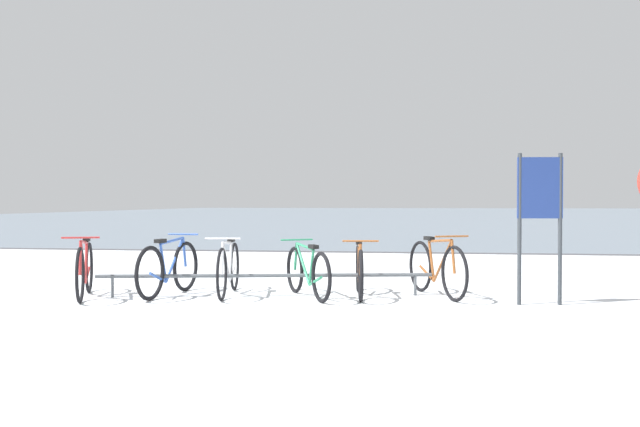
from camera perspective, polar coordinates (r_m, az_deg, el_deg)
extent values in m
cube|color=silver|center=(6.52, -0.89, -10.62)|extent=(80.00, 22.00, 0.08)
cube|color=slate|center=(72.33, 7.47, -0.03)|extent=(80.00, 110.00, 0.08)
cube|color=#47474C|center=(17.39, 4.90, -3.26)|extent=(80.00, 0.50, 0.05)
cylinder|color=#4C5156|center=(9.39, -4.49, -5.07)|extent=(4.41, 0.91, 0.05)
cylinder|color=#4C5156|center=(9.68, -16.59, -5.76)|extent=(0.04, 0.04, 0.28)
cylinder|color=#4C5156|center=(9.56, 7.77, -5.81)|extent=(0.04, 0.04, 0.28)
torus|color=black|center=(9.23, -18.99, -4.78)|extent=(0.29, 0.67, 0.70)
torus|color=black|center=(10.23, -18.33, -4.21)|extent=(0.29, 0.67, 0.70)
cylinder|color=#B22D2D|center=(9.54, -18.77, -3.82)|extent=(0.22, 0.51, 0.60)
cylinder|color=#B22D2D|center=(9.87, -18.55, -3.80)|extent=(0.10, 0.19, 0.53)
cylinder|color=#B22D2D|center=(9.60, -18.73, -2.22)|extent=(0.27, 0.63, 0.09)
cylinder|color=#B22D2D|center=(10.03, -18.46, -4.77)|extent=(0.19, 0.43, 0.19)
cylinder|color=#B22D2D|center=(9.25, -18.97, -3.48)|extent=(0.07, 0.12, 0.42)
cube|color=black|center=(9.93, -18.51, -2.03)|extent=(0.15, 0.22, 0.05)
cylinder|color=#B22D2D|center=(9.27, -18.96, -1.87)|extent=(0.44, 0.18, 0.02)
torus|color=black|center=(10.07, -10.91, -4.25)|extent=(0.15, 0.71, 0.71)
torus|color=black|center=(9.21, -13.71, -4.76)|extent=(0.15, 0.71, 0.71)
cylinder|color=#3359B2|center=(9.78, -11.77, -3.68)|extent=(0.11, 0.52, 0.59)
cylinder|color=#3359B2|center=(9.50, -12.68, -3.97)|extent=(0.06, 0.19, 0.53)
cylinder|color=#3359B2|center=(9.70, -11.98, -2.19)|extent=(0.12, 0.64, 0.08)
cylinder|color=#3359B2|center=(9.40, -13.07, -5.12)|extent=(0.10, 0.43, 0.19)
cylinder|color=#3359B2|center=(10.02, -11.01, -3.11)|extent=(0.05, 0.11, 0.41)
cube|color=black|center=(9.42, -12.90, -2.19)|extent=(0.11, 0.21, 0.05)
cylinder|color=#3359B2|center=(9.98, -11.11, -1.67)|extent=(0.46, 0.09, 0.02)
torus|color=black|center=(9.01, -8.02, -4.94)|extent=(0.12, 0.68, 0.68)
torus|color=black|center=(10.08, -6.99, -4.31)|extent=(0.12, 0.68, 0.68)
cylinder|color=silver|center=(9.35, -7.66, -3.96)|extent=(0.10, 0.57, 0.58)
cylinder|color=silver|center=(9.69, -7.33, -3.92)|extent=(0.06, 0.20, 0.52)
cylinder|color=silver|center=(9.41, -7.59, -2.37)|extent=(0.12, 0.70, 0.08)
cylinder|color=silver|center=(9.86, -7.19, -4.87)|extent=(0.09, 0.47, 0.19)
cylinder|color=silver|center=(9.04, -7.98, -3.64)|extent=(0.05, 0.12, 0.41)
cube|color=black|center=(9.75, -7.26, -2.16)|extent=(0.10, 0.21, 0.05)
cylinder|color=silver|center=(9.06, -7.94, -2.04)|extent=(0.46, 0.08, 0.02)
torus|color=black|center=(9.74, -2.06, -4.60)|extent=(0.35, 0.59, 0.64)
torus|color=black|center=(8.76, 0.11, -5.23)|extent=(0.35, 0.59, 0.64)
cylinder|color=#2D8C60|center=(9.41, -1.41, -4.11)|extent=(0.29, 0.50, 0.54)
cylinder|color=#2D8C60|center=(9.10, -0.71, -4.43)|extent=(0.12, 0.18, 0.48)
cylinder|color=#2D8C60|center=(9.32, -1.25, -2.70)|extent=(0.36, 0.61, 0.08)
cylinder|color=#2D8C60|center=(8.98, -0.39, -5.54)|extent=(0.25, 0.42, 0.18)
cylinder|color=#2D8C60|center=(9.69, -1.99, -3.53)|extent=(0.09, 0.12, 0.38)
cube|color=black|center=(9.00, -0.54, -2.72)|extent=(0.17, 0.21, 0.05)
cylinder|color=#2D8C60|center=(9.64, -1.91, -2.15)|extent=(0.41, 0.24, 0.02)
torus|color=black|center=(8.86, 3.34, -5.09)|extent=(0.13, 0.67, 0.67)
torus|color=black|center=(9.82, 3.14, -4.49)|extent=(0.13, 0.67, 0.67)
cylinder|color=brown|center=(9.16, 3.27, -4.15)|extent=(0.10, 0.51, 0.56)
cylinder|color=brown|center=(9.48, 3.21, -4.12)|extent=(0.06, 0.18, 0.50)
cylinder|color=brown|center=(9.21, 3.26, -2.60)|extent=(0.11, 0.63, 0.08)
cylinder|color=brown|center=(9.62, 3.18, -5.05)|extent=(0.09, 0.43, 0.18)
cylinder|color=brown|center=(8.88, 3.33, -3.83)|extent=(0.05, 0.11, 0.39)
cube|color=black|center=(9.53, 3.19, -2.38)|extent=(0.10, 0.21, 0.05)
cylinder|color=brown|center=(8.89, 3.33, -2.26)|extent=(0.46, 0.08, 0.02)
torus|color=black|center=(9.02, 10.92, -4.84)|extent=(0.33, 0.67, 0.71)
torus|color=black|center=(9.97, 8.19, -4.28)|extent=(0.33, 0.67, 0.71)
cylinder|color=brown|center=(9.31, 9.98, -3.86)|extent=(0.26, 0.52, 0.60)
cylinder|color=brown|center=(9.62, 9.09, -3.85)|extent=(0.11, 0.19, 0.54)
cylinder|color=brown|center=(9.37, 9.77, -2.21)|extent=(0.31, 0.64, 0.09)
cylinder|color=brown|center=(9.77, 8.73, -4.86)|extent=(0.22, 0.43, 0.19)
cylinder|color=brown|center=(9.04, 10.82, -3.50)|extent=(0.08, 0.12, 0.43)
cube|color=black|center=(9.67, 8.90, -2.01)|extent=(0.15, 0.22, 0.05)
cylinder|color=brown|center=(9.06, 10.71, -1.84)|extent=(0.43, 0.21, 0.02)
cylinder|color=#33383D|center=(8.91, 15.97, -1.23)|extent=(0.05, 0.05, 1.86)
cylinder|color=#33383D|center=(9.05, 19.00, -1.21)|extent=(0.05, 0.05, 1.86)
cube|color=navy|center=(8.97, 17.51, 2.01)|extent=(0.55, 0.11, 0.75)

